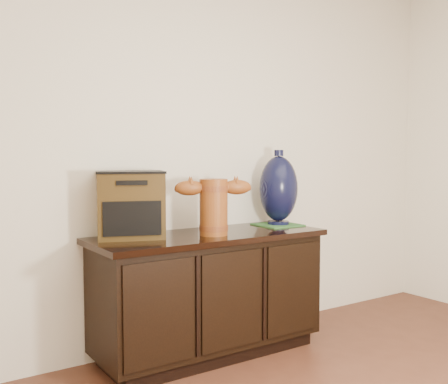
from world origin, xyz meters
TOP-DOWN VIEW (x-y plane):
  - sideboard at (0.00, 2.23)m, footprint 1.46×0.56m
  - terracotta_vessel at (-0.01, 2.16)m, footprint 0.47×0.23m
  - tv_radio at (-0.46, 2.35)m, footprint 0.47×0.42m
  - green_mat at (0.59, 2.29)m, footprint 0.28×0.28m
  - lamp_base at (0.60, 2.29)m, footprint 0.27×0.27m
  - spray_can at (-0.26, 2.37)m, footprint 0.06×0.06m

SIDE VIEW (x-z plane):
  - sideboard at x=0.00m, z-range 0.01..0.76m
  - green_mat at x=0.59m, z-range 0.76..0.76m
  - spray_can at x=-0.26m, z-range 0.75..0.92m
  - terracotta_vessel at x=-0.01m, z-range 0.78..1.11m
  - tv_radio at x=-0.46m, z-range 0.75..1.14m
  - lamp_base at x=0.60m, z-range 0.75..1.26m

